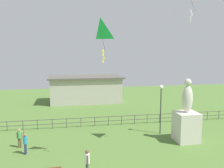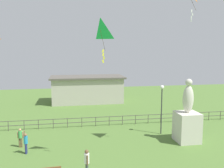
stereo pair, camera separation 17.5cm
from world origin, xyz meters
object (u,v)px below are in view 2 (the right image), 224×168
at_px(person_1, 20,137).
at_px(person_2, 87,161).
at_px(statue_monument, 187,122).
at_px(kite_1, 100,31).
at_px(person_3, 26,142).
at_px(lamppost, 162,99).

relative_size(person_1, person_2, 0.89).
xyz_separation_m(statue_monument, kite_1, (-7.58, -3.13, 7.05)).
distance_m(statue_monument, person_3, 12.80).
relative_size(statue_monument, person_2, 3.11).
bearing_deg(lamppost, person_3, -167.93).
bearing_deg(person_1, person_2, -48.68).
bearing_deg(statue_monument, lamppost, 123.79).
bearing_deg(person_2, kite_1, 50.99).
distance_m(lamppost, person_1, 12.25).
relative_size(person_2, person_3, 0.94).
distance_m(person_1, kite_1, 10.62).
xyz_separation_m(lamppost, person_1, (-11.97, -1.09, -2.37)).
bearing_deg(statue_monument, kite_1, -157.54).
bearing_deg(person_2, statue_monument, 27.10).
distance_m(person_3, kite_1, 9.80).
bearing_deg(kite_1, statue_monument, 22.46).
relative_size(person_1, kite_1, 0.56).
relative_size(lamppost, person_1, 2.95).
bearing_deg(person_2, person_1, 131.32).
height_order(lamppost, person_3, lamppost).
relative_size(person_3, kite_1, 0.67).
bearing_deg(kite_1, person_1, 144.35).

